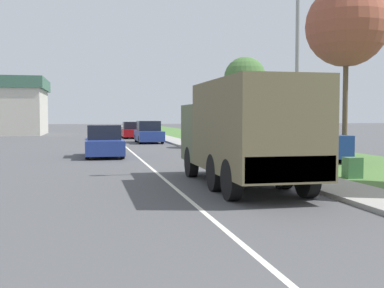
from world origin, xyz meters
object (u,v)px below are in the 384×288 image
(car_second_ahead, at_px, (149,133))
(car_third_ahead, at_px, (133,131))
(military_truck, at_px, (244,130))
(pickup_truck, at_px, (305,142))
(car_nearest_ahead, at_px, (104,143))
(lamp_post, at_px, (292,46))

(car_second_ahead, xyz_separation_m, car_third_ahead, (-0.54, 8.27, -0.06))
(military_truck, bearing_deg, pickup_truck, 54.29)
(car_third_ahead, bearing_deg, pickup_truck, -75.98)
(military_truck, xyz_separation_m, car_nearest_ahead, (-3.71, 11.68, -0.95))
(car_nearest_ahead, xyz_separation_m, lamp_post, (6.24, -9.31, 3.81))
(car_nearest_ahead, relative_size, pickup_truck, 0.83)
(military_truck, distance_m, car_nearest_ahead, 12.29)
(car_nearest_ahead, relative_size, car_second_ahead, 0.94)
(military_truck, distance_m, car_second_ahead, 24.23)
(lamp_post, bearing_deg, pickup_truck, 60.27)
(car_nearest_ahead, distance_m, pickup_truck, 10.14)
(car_third_ahead, bearing_deg, lamp_post, -84.41)
(pickup_truck, bearing_deg, car_second_ahead, 108.95)
(car_second_ahead, height_order, pickup_truck, pickup_truck)
(military_truck, distance_m, pickup_truck, 9.82)
(lamp_post, bearing_deg, car_third_ahead, 95.59)
(car_nearest_ahead, bearing_deg, car_second_ahead, 72.96)
(car_second_ahead, bearing_deg, car_third_ahead, 93.76)
(car_third_ahead, height_order, pickup_truck, pickup_truck)
(lamp_post, bearing_deg, military_truck, -136.85)
(car_second_ahead, bearing_deg, car_nearest_ahead, -107.04)
(military_truck, height_order, lamp_post, lamp_post)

